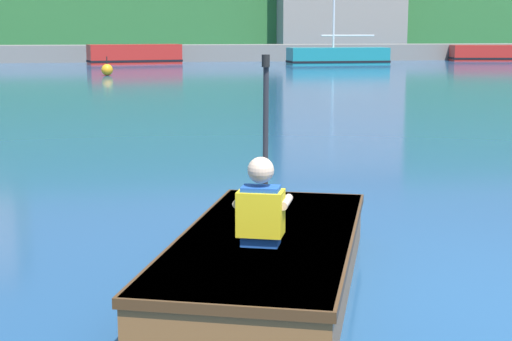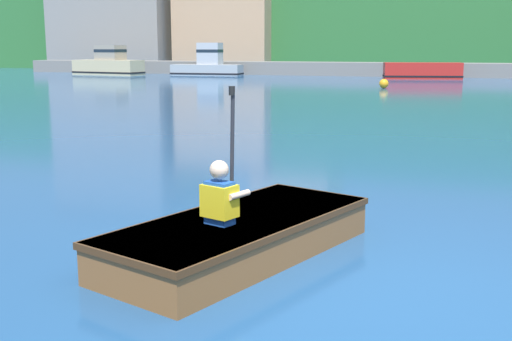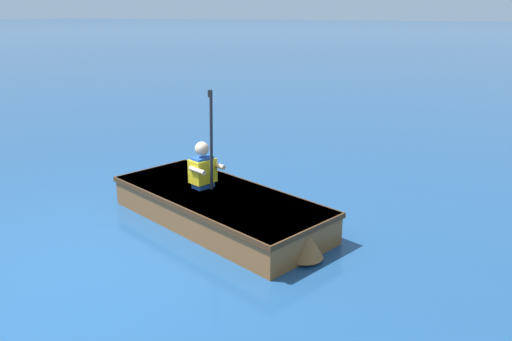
% 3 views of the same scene
% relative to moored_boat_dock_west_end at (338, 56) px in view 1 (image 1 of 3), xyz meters
% --- Properties ---
extents(marina_dock, '(63.50, 2.40, 0.90)m').
position_rel_moored_boat_dock_west_end_xyz_m(marina_dock, '(-8.11, 5.25, 0.04)').
color(marina_dock, slate).
rests_on(marina_dock, ground).
extents(moored_boat_dock_west_end, '(5.11, 1.68, 5.32)m').
position_rel_moored_boat_dock_west_end_xyz_m(moored_boat_dock_west_end, '(0.00, 0.00, 0.00)').
color(moored_boat_dock_west_end, '#197A84').
rests_on(moored_boat_dock_west_end, ground).
extents(moored_boat_dock_west_inner, '(4.86, 2.29, 0.99)m').
position_rel_moored_boat_dock_west_end_xyz_m(moored_boat_dock_west_inner, '(-10.12, 1.93, 0.06)').
color(moored_boat_dock_west_inner, red).
rests_on(moored_boat_dock_west_inner, ground).
extents(moored_boat_dock_center_far, '(5.48, 2.57, 0.88)m').
position_rel_moored_boat_dock_west_end_xyz_m(moored_boat_dock_center_far, '(10.01, 2.73, 0.00)').
color(moored_boat_dock_center_far, red).
rests_on(moored_boat_dock_center_far, ground).
extents(rowboat_foreground, '(2.05, 3.07, 0.37)m').
position_rel_moored_boat_dock_west_end_xyz_m(rowboat_foreground, '(-9.59, -33.54, -0.19)').
color(rowboat_foreground, brown).
rests_on(rowboat_foreground, ground).
extents(person_paddler, '(0.42, 0.41, 1.21)m').
position_rel_moored_boat_dock_west_end_xyz_m(person_paddler, '(-9.69, -33.84, 0.23)').
color(person_paddler, '#1E4CA5').
rests_on(person_paddler, rowboat_foreground).
extents(channel_buoy, '(0.44, 0.44, 0.72)m').
position_rel_moored_boat_dock_west_end_xyz_m(channel_buoy, '(-11.27, -8.03, -0.19)').
color(channel_buoy, orange).
rests_on(channel_buoy, ground).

